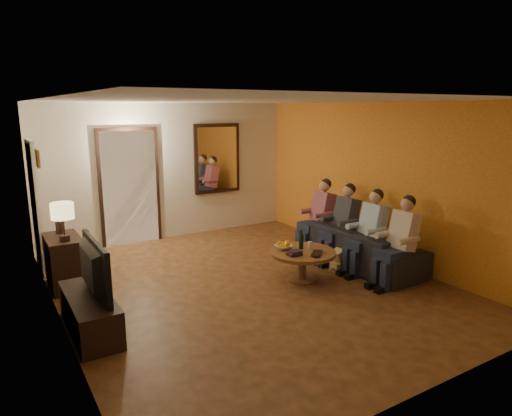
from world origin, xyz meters
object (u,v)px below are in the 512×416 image
coffee_table (302,266)px  person_d (320,219)px  bowl (284,247)px  tv_stand (90,313)px  sofa (359,246)px  person_a (400,244)px  table_lamp (63,222)px  dog (346,252)px  person_b (369,235)px  tv (86,269)px  laptop (320,254)px  dresser (65,262)px  wine_bottle (301,239)px  person_c (343,226)px

coffee_table → person_d: bearing=41.0°
bowl → tv_stand: bearing=-175.1°
sofa → person_a: (-0.10, -0.90, 0.28)m
table_lamp → sofa: (4.21, -1.32, -0.68)m
dog → person_a: bearing=-76.3°
person_a → person_b: size_ratio=1.00×
tv → person_b: bearing=-93.3°
sofa → bowl: (-1.36, 0.18, 0.16)m
laptop → dresser: bearing=107.2°
table_lamp → sofa: bearing=-17.4°
coffee_table → tv: bearing=-179.6°
person_d → wine_bottle: 1.33m
person_a → bowl: bearing=139.5°
bowl → wine_bottle: (0.23, -0.12, 0.12)m
bowl → dresser: bearing=154.4°
laptop → person_d: bearing=9.2°
dog → table_lamp: bearing=160.9°
tv_stand → wine_bottle: bearing=2.3°
person_a → person_c: size_ratio=1.00×
person_a → wine_bottle: person_a is taller
person_a → person_d: (0.00, 1.80, 0.00)m
table_lamp → sofa: 4.46m
person_a → laptop: bearing=149.5°
dog → laptop: 0.84m
table_lamp → person_c: (4.11, -1.02, -0.40)m
dresser → person_c: 4.30m
bowl → laptop: bowl is taller
person_a → bowl: 1.67m
dresser → coffee_table: (3.02, -1.58, -0.14)m
tv_stand → person_b: bearing=-3.3°
person_c → wine_bottle: size_ratio=3.87×
person_b → person_d: bearing=90.0°
person_b → person_d: size_ratio=1.00×
person_a → laptop: (-0.98, 0.58, -0.14)m
coffee_table → person_b: bearing=-13.4°
bowl → wine_bottle: wine_bottle is taller
dresser → person_d: (4.11, -0.64, 0.24)m
wine_bottle → bowl: bearing=152.4°
dresser → person_a: size_ratio=0.68×
person_a → wine_bottle: (-1.03, 0.96, 0.01)m
table_lamp → laptop: bearing=-27.7°
tv → person_d: (4.11, 0.96, -0.15)m
tv_stand → bowl: 2.87m
tv → person_b: person_b is taller
tv → wine_bottle: 3.08m
tv → person_c: (4.11, 0.36, -0.15)m
table_lamp → dog: table_lamp is taller
person_c → dog: size_ratio=2.14×
sofa → wine_bottle: 1.17m
tv_stand → tv: 0.53m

